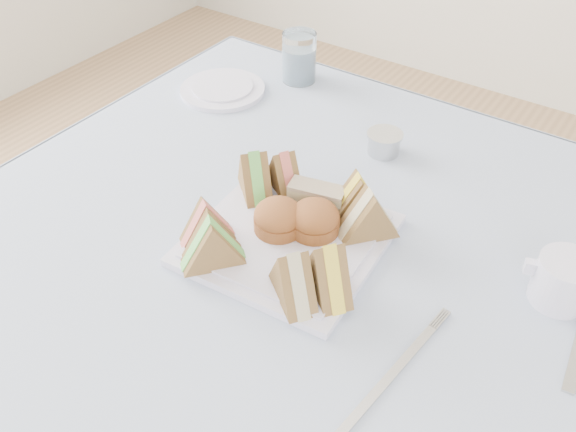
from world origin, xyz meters
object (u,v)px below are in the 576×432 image
Objects in this scene: table at (289,405)px; serving_plate at (288,240)px; water_glass at (299,57)px; creamer_jug at (563,281)px.

table is 3.55× the size of serving_plate.
serving_plate reaches higher than table.
water_glass reaches higher than creamer_jug.
water_glass is at bearing 122.25° from table.
water_glass is (-0.25, 0.41, 0.04)m from serving_plate.
serving_plate is 3.42× the size of creamer_jug.
table is at bearing -54.38° from serving_plate.
creamer_jug reaches higher than serving_plate.
creamer_jug is (0.33, 0.13, 0.41)m from table.
serving_plate is 2.58× the size of water_glass.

